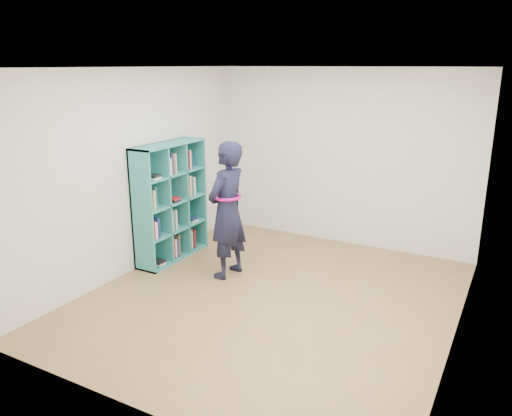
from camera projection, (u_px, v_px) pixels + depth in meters
The scene contains 9 objects.
floor at pixel (271, 298), 5.83m from camera, with size 4.50×4.50×0.00m, color olive.
ceiling at pixel (274, 67), 5.11m from camera, with size 4.50×4.50×0.00m, color white.
wall_left at pixel (133, 172), 6.39m from camera, with size 0.02×4.50×2.60m, color silver.
wall_right at pixel (468, 216), 4.55m from camera, with size 0.02×4.50×2.60m, color silver.
wall_back at pixel (341, 158), 7.37m from camera, with size 4.00×0.02×2.60m, color silver.
wall_front at pixel (131, 257), 3.57m from camera, with size 4.00×0.02×2.60m, color silver.
bookshelf at pixel (169, 203), 6.87m from camera, with size 0.35×1.22×1.62m.
person at pixel (227, 210), 6.24m from camera, with size 0.47×0.67×1.74m.
smartphone at pixel (222, 199), 6.34m from camera, with size 0.01×0.10×0.12m.
Camera 1 is at (2.39, -4.75, 2.63)m, focal length 35.00 mm.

